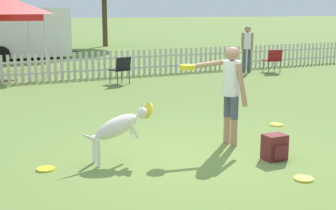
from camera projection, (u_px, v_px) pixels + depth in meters
ground_plane at (202, 155)px, 6.98m from camera, size 240.00×240.00×0.00m
handler_person at (229, 84)px, 7.34m from camera, size 0.95×0.64×1.57m
leaping_dog at (119, 126)px, 6.61m from camera, size 1.18×0.29×0.81m
frisbee_near_handler at (46, 169)px, 6.34m from camera, size 0.24×0.24×0.02m
frisbee_near_dog at (304, 179)px, 5.98m from camera, size 0.24×0.24×0.02m
frisbee_midfield at (276, 125)px, 8.79m from camera, size 0.24×0.24×0.02m
backpack_on_grass at (275, 147)px, 6.75m from camera, size 0.32×0.28×0.37m
picket_fence at (65, 66)px, 14.41m from camera, size 23.97×0.04×0.84m
folding_chair_blue_left at (273, 59)px, 16.15m from camera, size 0.62×0.63×0.79m
folding_chair_center at (121, 68)px, 13.59m from camera, size 0.58×0.60×0.80m
spectator_standing at (247, 45)px, 16.02m from camera, size 0.39×0.27×1.59m
equipment_trailer at (11, 32)px, 20.06m from camera, size 5.56×2.35×2.22m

